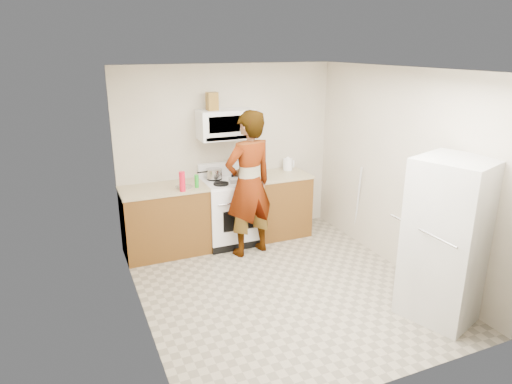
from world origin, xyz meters
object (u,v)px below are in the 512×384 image
fridge (448,240)px  saucepan (214,174)px  person (249,184)px  microwave (226,124)px  kettle (288,164)px  gas_range (230,210)px

fridge → saucepan: bearing=99.9°
person → saucepan: (-0.29, 0.57, 0.03)m
microwave → saucepan: (-0.19, 0.00, -0.69)m
saucepan → person: bearing=-62.7°
microwave → kettle: 1.20m
gas_range → saucepan: bearing=145.6°
microwave → fridge: microwave is taller
saucepan → gas_range: bearing=-34.4°
fridge → saucepan: 3.19m
microwave → kettle: microwave is taller
person → fridge: (1.29, -2.19, -0.13)m
gas_range → person: (0.11, -0.44, 0.50)m
person → saucepan: person is taller
gas_range → kettle: size_ratio=6.57×
microwave → saucepan: 0.71m
gas_range → kettle: gas_range is taller
person → saucepan: size_ratio=8.79×
person → kettle: 1.07m
gas_range → fridge: bearing=-62.1°
gas_range → fridge: 3.00m
kettle → saucepan: size_ratio=0.77×
person → kettle: person is taller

